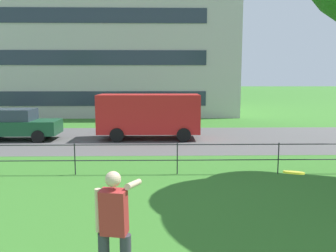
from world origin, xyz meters
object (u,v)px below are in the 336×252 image
(frisbee, at_px, (294,173))
(apartment_building_background, at_px, (50,28))
(person_thrower, at_px, (114,227))
(car_dark_green_far_right, at_px, (17,124))
(panel_van_right, at_px, (149,114))

(frisbee, height_order, apartment_building_background, apartment_building_background)
(apartment_building_background, bearing_deg, person_thrower, -71.27)
(person_thrower, distance_m, frisbee, 2.54)
(person_thrower, relative_size, apartment_building_background, 0.05)
(car_dark_green_far_right, relative_size, panel_van_right, 0.80)
(person_thrower, relative_size, frisbee, 5.09)
(car_dark_green_far_right, distance_m, panel_van_right, 6.55)
(car_dark_green_far_right, bearing_deg, person_thrower, -62.38)
(frisbee, height_order, panel_van_right, panel_van_right)
(person_thrower, bearing_deg, frisbee, -6.84)
(frisbee, relative_size, panel_van_right, 0.07)
(person_thrower, bearing_deg, apartment_building_background, 108.73)
(person_thrower, relative_size, panel_van_right, 0.35)
(apartment_building_background, bearing_deg, frisbee, -67.44)
(frisbee, xyz_separation_m, apartment_building_background, (-12.41, 29.87, 6.08))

